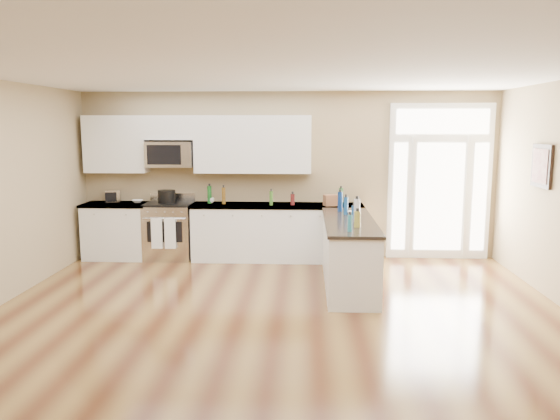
% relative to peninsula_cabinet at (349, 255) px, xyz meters
% --- Properties ---
extents(ground, '(8.00, 8.00, 0.00)m').
position_rel_peninsula_cabinet_xyz_m(ground, '(-0.93, -2.24, -0.43)').
color(ground, '#4F2A16').
extents(room_shell, '(8.00, 8.00, 8.00)m').
position_rel_peninsula_cabinet_xyz_m(room_shell, '(-0.93, -2.24, 1.27)').
color(room_shell, tan).
rests_on(room_shell, ground).
extents(back_cabinet_left, '(1.10, 0.66, 0.94)m').
position_rel_peninsula_cabinet_xyz_m(back_cabinet_left, '(-3.80, 1.45, 0.00)').
color(back_cabinet_left, silver).
rests_on(back_cabinet_left, ground).
extents(back_cabinet_right, '(2.85, 0.66, 0.94)m').
position_rel_peninsula_cabinet_xyz_m(back_cabinet_right, '(-1.08, 1.45, 0.00)').
color(back_cabinet_right, silver).
rests_on(back_cabinet_right, ground).
extents(peninsula_cabinet, '(0.69, 2.32, 0.94)m').
position_rel_peninsula_cabinet_xyz_m(peninsula_cabinet, '(0.00, 0.00, 0.00)').
color(peninsula_cabinet, silver).
rests_on(peninsula_cabinet, ground).
extents(upper_cabinet_left, '(1.04, 0.33, 0.95)m').
position_rel_peninsula_cabinet_xyz_m(upper_cabinet_left, '(-3.81, 1.59, 1.49)').
color(upper_cabinet_left, silver).
rests_on(upper_cabinet_left, room_shell).
extents(upper_cabinet_right, '(1.94, 0.33, 0.95)m').
position_rel_peninsula_cabinet_xyz_m(upper_cabinet_right, '(-1.50, 1.59, 1.49)').
color(upper_cabinet_right, silver).
rests_on(upper_cabinet_right, room_shell).
extents(upper_cabinet_short, '(0.82, 0.33, 0.40)m').
position_rel_peninsula_cabinet_xyz_m(upper_cabinet_short, '(-2.88, 1.59, 1.77)').
color(upper_cabinet_short, silver).
rests_on(upper_cabinet_short, room_shell).
extents(microwave, '(0.78, 0.41, 0.42)m').
position_rel_peninsula_cabinet_xyz_m(microwave, '(-2.88, 1.56, 1.33)').
color(microwave, silver).
rests_on(microwave, room_shell).
extents(entry_door, '(1.70, 0.10, 2.60)m').
position_rel_peninsula_cabinet_xyz_m(entry_door, '(1.62, 1.71, 0.87)').
color(entry_door, white).
rests_on(entry_door, ground).
extents(wall_art_near, '(0.05, 0.58, 0.58)m').
position_rel_peninsula_cabinet_xyz_m(wall_art_near, '(2.54, -0.04, 1.27)').
color(wall_art_near, black).
rests_on(wall_art_near, room_shell).
extents(kitchen_range, '(0.78, 0.69, 1.08)m').
position_rel_peninsula_cabinet_xyz_m(kitchen_range, '(-2.90, 1.45, 0.04)').
color(kitchen_range, silver).
rests_on(kitchen_range, ground).
extents(stockpot, '(0.38, 0.38, 0.23)m').
position_rel_peninsula_cabinet_xyz_m(stockpot, '(-2.94, 1.48, 0.63)').
color(stockpot, black).
rests_on(stockpot, kitchen_range).
extents(toaster_oven, '(0.28, 0.25, 0.20)m').
position_rel_peninsula_cabinet_xyz_m(toaster_oven, '(-3.90, 1.59, 0.61)').
color(toaster_oven, silver).
rests_on(toaster_oven, back_cabinet_left).
extents(cardboard_box, '(0.26, 0.22, 0.18)m').
position_rel_peninsula_cabinet_xyz_m(cardboard_box, '(-0.20, 1.35, 0.59)').
color(cardboard_box, brown).
rests_on(cardboard_box, back_cabinet_right).
extents(bowl_left, '(0.23, 0.23, 0.05)m').
position_rel_peninsula_cabinet_xyz_m(bowl_left, '(-3.46, 1.54, 0.53)').
color(bowl_left, white).
rests_on(bowl_left, back_cabinet_left).
extents(bowl_peninsula, '(0.21, 0.21, 0.05)m').
position_rel_peninsula_cabinet_xyz_m(bowl_peninsula, '(0.09, 0.45, 0.53)').
color(bowl_peninsula, white).
rests_on(bowl_peninsula, peninsula_cabinet).
extents(cup_counter, '(0.14, 0.14, 0.09)m').
position_rel_peninsula_cabinet_xyz_m(cup_counter, '(-2.21, 1.55, 0.55)').
color(cup_counter, white).
rests_on(cup_counter, back_cabinet_right).
extents(counter_bottles, '(2.39, 2.43, 0.32)m').
position_rel_peninsula_cabinet_xyz_m(counter_bottles, '(-0.49, 0.59, 0.63)').
color(counter_bottles, '#19591E').
rests_on(counter_bottles, back_cabinet_right).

